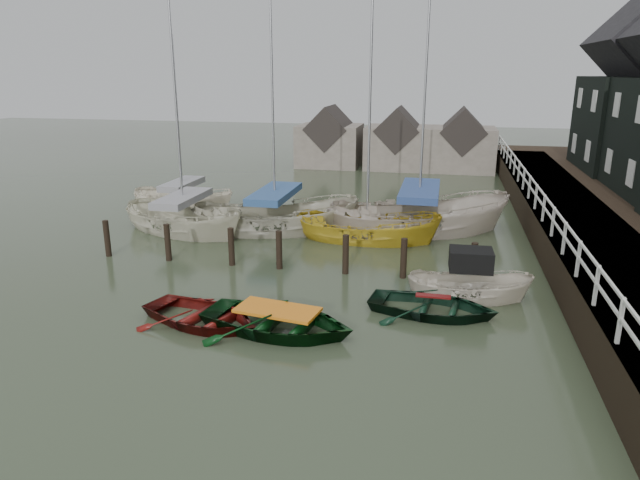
% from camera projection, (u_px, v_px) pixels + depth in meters
% --- Properties ---
extents(ground, '(120.00, 120.00, 0.00)m').
position_uv_depth(ground, '(290.00, 303.00, 17.39)').
color(ground, '#2B3421').
rests_on(ground, ground).
extents(pier, '(3.04, 32.00, 2.70)m').
position_uv_depth(pier, '(562.00, 218.00, 24.61)').
color(pier, black).
rests_on(pier, ground).
extents(mooring_pilings, '(13.72, 0.22, 1.80)m').
position_uv_depth(mooring_pilings, '(282.00, 255.00, 20.28)').
color(mooring_pilings, black).
rests_on(mooring_pilings, ground).
extents(far_sheds, '(14.00, 4.08, 4.39)m').
position_uv_depth(far_sheds, '(396.00, 142.00, 41.03)').
color(far_sheds, '#665B51').
rests_on(far_sheds, ground).
extents(rowboat_red, '(4.34, 3.66, 0.77)m').
position_uv_depth(rowboat_red, '(203.00, 324.00, 15.98)').
color(rowboat_red, '#5A100C').
rests_on(rowboat_red, ground).
extents(rowboat_green, '(4.72, 3.70, 0.89)m').
position_uv_depth(rowboat_green, '(278.00, 331.00, 15.51)').
color(rowboat_green, black).
rests_on(rowboat_green, ground).
extents(rowboat_dkgreen, '(4.02, 3.12, 0.77)m').
position_uv_depth(rowboat_dkgreen, '(432.00, 314.00, 16.62)').
color(rowboat_dkgreen, black).
rests_on(rowboat_dkgreen, ground).
extents(motorboat, '(3.85, 1.57, 2.27)m').
position_uv_depth(motorboat, '(468.00, 295.00, 17.73)').
color(motorboat, beige).
rests_on(motorboat, ground).
extents(sailboat_a, '(6.97, 4.58, 12.09)m').
position_uv_depth(sailboat_a, '(185.00, 230.00, 25.07)').
color(sailboat_a, beige).
rests_on(sailboat_a, ground).
extents(sailboat_b, '(7.79, 4.49, 12.66)m').
position_uv_depth(sailboat_b, '(275.00, 229.00, 25.25)').
color(sailboat_b, '#BBB6A0').
rests_on(sailboat_b, ground).
extents(sailboat_c, '(6.25, 2.63, 10.79)m').
position_uv_depth(sailboat_c, '(367.00, 239.00, 23.93)').
color(sailboat_c, gold).
rests_on(sailboat_c, ground).
extents(sailboat_d, '(8.63, 5.40, 11.83)m').
position_uv_depth(sailboat_d, '(418.00, 230.00, 25.11)').
color(sailboat_d, '#BDAFA1').
rests_on(sailboat_d, ground).
extents(sailboat_e, '(6.00, 3.00, 9.55)m').
position_uv_depth(sailboat_e, '(184.00, 209.00, 29.01)').
color(sailboat_e, silver).
rests_on(sailboat_e, ground).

